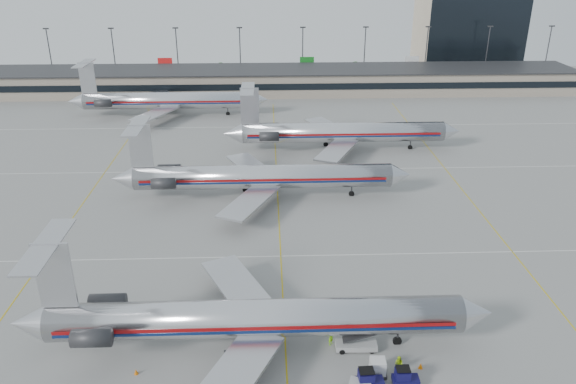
{
  "coord_description": "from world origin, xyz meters",
  "views": [
    {
      "loc": [
        -1.42,
        -52.16,
        36.27
      ],
      "look_at": [
        1.31,
        20.08,
        4.5
      ],
      "focal_mm": 35.0,
      "sensor_mm": 36.0,
      "label": 1
    }
  ],
  "objects_px": {
    "jet_foreground": "(246,318)",
    "belt_loader": "(357,344)",
    "uld_container": "(378,368)",
    "jet_second_row": "(257,176)",
    "tug_center": "(368,380)"
  },
  "relations": [
    {
      "from": "jet_second_row",
      "to": "uld_container",
      "type": "xyz_separation_m",
      "value": [
        11.49,
        -40.46,
        -2.64
      ]
    },
    {
      "from": "jet_foreground",
      "to": "belt_loader",
      "type": "xyz_separation_m",
      "value": [
        10.74,
        -0.72,
        -2.85
      ]
    },
    {
      "from": "jet_foreground",
      "to": "uld_container",
      "type": "bearing_deg",
      "value": -19.96
    },
    {
      "from": "uld_container",
      "to": "belt_loader",
      "type": "xyz_separation_m",
      "value": [
        -1.31,
        3.66,
        -0.22
      ]
    },
    {
      "from": "uld_container",
      "to": "jet_second_row",
      "type": "bearing_deg",
      "value": 108.13
    },
    {
      "from": "tug_center",
      "to": "belt_loader",
      "type": "xyz_separation_m",
      "value": [
        -0.16,
        5.24,
        -0.26
      ]
    },
    {
      "from": "jet_second_row",
      "to": "belt_loader",
      "type": "distance_m",
      "value": 38.3
    },
    {
      "from": "tug_center",
      "to": "belt_loader",
      "type": "height_order",
      "value": "belt_loader"
    },
    {
      "from": "jet_foreground",
      "to": "uld_container",
      "type": "xyz_separation_m",
      "value": [
        12.04,
        -4.37,
        -2.63
      ]
    },
    {
      "from": "jet_second_row",
      "to": "uld_container",
      "type": "bearing_deg",
      "value": -74.15
    },
    {
      "from": "uld_container",
      "to": "jet_foreground",
      "type": "bearing_deg",
      "value": 162.31
    },
    {
      "from": "jet_foreground",
      "to": "jet_second_row",
      "type": "height_order",
      "value": "jet_second_row"
    },
    {
      "from": "jet_second_row",
      "to": "tug_center",
      "type": "relative_size",
      "value": 18.03
    },
    {
      "from": "uld_container",
      "to": "belt_loader",
      "type": "distance_m",
      "value": 3.89
    },
    {
      "from": "jet_foreground",
      "to": "belt_loader",
      "type": "relative_size",
      "value": 9.76
    }
  ]
}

